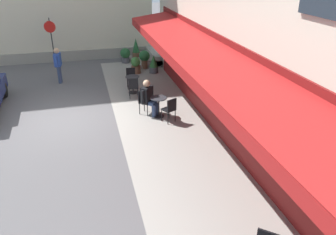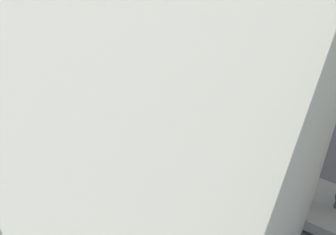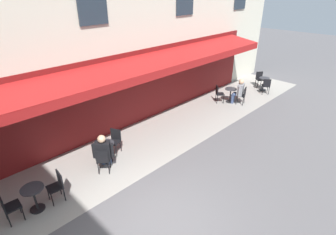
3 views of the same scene
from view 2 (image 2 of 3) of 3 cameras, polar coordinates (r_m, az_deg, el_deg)
name	(u,v)px [view 2 (image 2 of 3)]	position (r m, az deg, el deg)	size (l,w,h in m)	color
ground_plane	(221,121)	(18.13, 9.55, -0.68)	(70.00, 70.00, 0.00)	#565456
sidewalk_cafe_terrace	(138,129)	(17.26, -5.41, -2.04)	(20.50, 3.20, 0.01)	gray
back_alley_steps	(326,224)	(13.03, 26.67, -16.81)	(2.40, 1.75, 0.60)	gray
cafe_table_near_entrance	(79,96)	(20.39, -15.79, 3.70)	(0.60, 0.60, 0.75)	black
cafe_chair_black_by_window	(84,91)	(20.84, -14.91, 4.58)	(0.51, 0.51, 0.91)	black
cafe_chair_black_near_door	(79,100)	(19.79, -15.87, 3.07)	(0.56, 0.56, 0.91)	black
cafe_table_mid_terrace	(232,150)	(14.98, 11.47, -5.81)	(0.60, 0.60, 0.75)	black
cafe_chair_black_kerbside	(220,144)	(15.20, 9.47, -4.74)	(0.44, 0.44, 0.91)	black
cafe_chair_black_corner_right	(244,154)	(14.73, 13.64, -6.49)	(0.42, 0.42, 0.91)	black
cafe_table_streetside	(56,83)	(22.79, -19.66, 5.86)	(0.60, 0.60, 0.75)	black
cafe_chair_black_facing_street	(65,82)	(22.58, -18.15, 6.06)	(0.56, 0.56, 0.91)	black
cafe_chair_black_under_awning	(46,83)	(22.85, -21.25, 5.78)	(0.56, 0.56, 0.91)	black
cafe_table_far_end	(178,137)	(15.62, 1.90, -3.50)	(0.60, 0.60, 0.75)	black
cafe_chair_black_back_row	(191,134)	(15.73, 4.14, -3.07)	(0.56, 0.56, 0.91)	black
cafe_chair_black_corner_left	(166,135)	(15.68, -0.39, -3.11)	(0.53, 0.53, 0.91)	black
seated_patron_in_grey	(82,90)	(20.61, -15.27, 4.74)	(0.66, 0.64, 1.33)	navy
seated_companion_in_black	(187,132)	(15.60, 3.39, -2.65)	(0.65, 0.66, 1.34)	navy
walking_pedestrian_in_blue	(302,128)	(16.76, 23.15, -1.79)	(0.67, 0.33, 1.64)	navy
potted_plant_by_steps	(301,195)	(13.30, 22.94, -12.74)	(0.57, 0.57, 0.96)	brown
potted_plant_entrance_left	(286,182)	(13.94, 20.56, -10.81)	(0.48, 0.48, 0.84)	brown
potted_plant_under_sign	(275,192)	(13.27, 18.83, -12.69)	(0.45, 0.45, 0.90)	#4C4C51
parked_car_navy	(269,97)	(20.02, 17.78, 3.60)	(4.38, 2.00, 1.33)	navy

